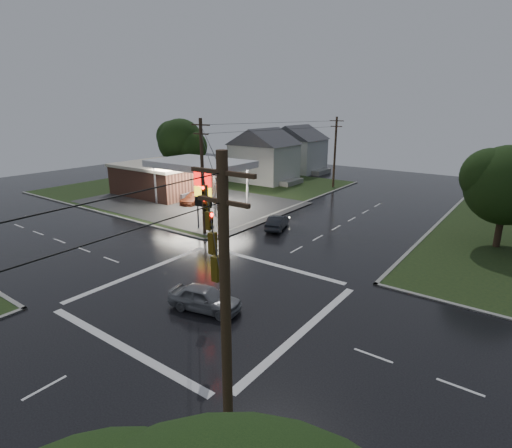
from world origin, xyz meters
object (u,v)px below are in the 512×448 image
Objects in this scene: gas_station at (169,177)px; tree_ne_near at (509,186)px; utility_pole_n at (335,151)px; house_near at (264,154)px; utility_pole_se at (226,327)px; car_north at (277,222)px; pylon_sign at (203,191)px; tree_nw_behind at (181,142)px; house_far at (297,148)px; utility_pole_nw at (203,176)px; car_crossing at (205,298)px; car_pump at (194,198)px.

tree_ne_near is at bearing 3.30° from gas_station.
house_near is at bearing -170.09° from utility_pole_n.
utility_pole_se reaches higher than gas_station.
pylon_sign is at bearing 20.21° from car_north.
utility_pole_se is 58.64m from tree_nw_behind.
utility_pole_nw is at bearing -72.08° from house_far.
car_crossing is (11.40, -12.03, -3.23)m from pylon_sign.
gas_station is at bearing 147.77° from utility_pole_nw.
car_north is at bearing -25.53° from car_pump.
car_north is (-14.20, 24.62, -5.01)m from utility_pole_se.
car_north is at bearing 119.98° from utility_pole_se.
gas_station is 6.05× the size of car_north.
house_near reaches higher than gas_station.
tree_ne_near is (47.98, -8.00, -0.62)m from tree_nw_behind.
utility_pole_nw is at bearing -45.00° from pylon_sign.
house_far is 2.55× the size of car_north.
pylon_sign is at bearing 135.00° from utility_pole_se.
house_near is at bearing 112.28° from pylon_sign.
utility_pole_n is 41.14m from car_crossing.
house_near is at bearing 113.37° from utility_pole_nw.
tree_nw_behind is 2.31× the size of car_north.
tree_nw_behind is (-8.17, 10.29, 3.63)m from gas_station.
tree_nw_behind reaches higher than gas_station.
tree_ne_near is at bearing -21.76° from house_near.
utility_pole_n is 22.71m from car_pump.
tree_nw_behind is 47.22m from car_crossing.
house_near is (-11.45, -2.00, -1.06)m from utility_pole_n.
gas_station is at bearing -131.47° from utility_pole_n.
house_near is at bearing -85.24° from house_far.
utility_pole_nw is 28.90m from house_near.
car_north is at bearing 6.02° from car_crossing.
gas_station is 40.00m from tree_ne_near.
house_far is (-12.45, 10.00, -1.06)m from utility_pole_n.
tree_nw_behind is at bearing 139.90° from utility_pole_nw.
utility_pole_se is at bearing 101.65° from car_north.
pylon_sign is at bearing -92.08° from utility_pole_n.
tree_ne_near is (23.64, 12.49, -0.16)m from utility_pole_nw.
car_north is (17.25, -32.88, -3.69)m from house_far.
house_near is 2.24× the size of car_pump.
car_pump is (-9.86, -19.90, -4.75)m from utility_pole_n.
house_far is 2.24× the size of car_pump.
utility_pole_nw is 14.01m from car_pump.
car_pump is (-14.66, 2.98, 0.00)m from car_north.
house_far is at bearing 107.92° from utility_pole_nw.
pylon_sign is 0.60× the size of tree_nw_behind.
utility_pole_n reaches higher than house_far.
utility_pole_se is at bearing -145.41° from car_crossing.
tree_nw_behind is 48.65m from tree_ne_near.
tree_ne_near is at bearing 27.86° from utility_pole_nw.
house_far is at bearing 82.50° from gas_station.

